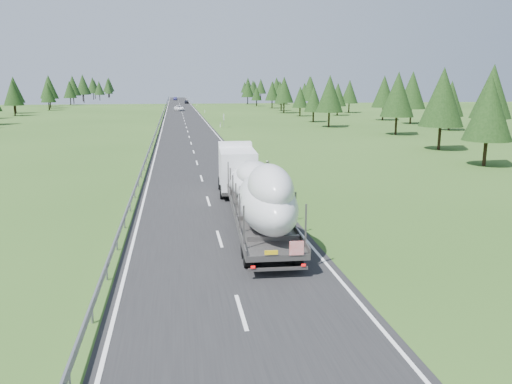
{
  "coord_description": "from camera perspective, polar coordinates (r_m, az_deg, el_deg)",
  "views": [
    {
      "loc": [
        -2.19,
        -16.93,
        8.27
      ],
      "look_at": [
        2.36,
        11.15,
        2.08
      ],
      "focal_mm": 35.0,
      "sensor_mm": 36.0,
      "label": 1
    }
  ],
  "objects": [
    {
      "name": "boat_truck",
      "position": [
        29.84,
        -0.25,
        0.71
      ],
      "size": [
        3.58,
        20.25,
        4.54
      ],
      "color": "white",
      "rests_on": "ground"
    },
    {
      "name": "marker_posts",
      "position": [
        172.32,
        -6.4,
        9.62
      ],
      "size": [
        0.13,
        350.08,
        1.0
      ],
      "color": "silver",
      "rests_on": "ground"
    },
    {
      "name": "guardrail",
      "position": [
        117.16,
        -10.82,
        8.3
      ],
      "size": [
        0.1,
        400.0,
        0.76
      ],
      "color": "slate",
      "rests_on": "ground"
    },
    {
      "name": "highway_sign",
      "position": [
        97.6,
        -3.71,
        8.45
      ],
      "size": [
        0.08,
        0.9,
        2.6
      ],
      "color": "slate",
      "rests_on": "ground"
    },
    {
      "name": "tree_line_right",
      "position": [
        144.94,
        7.87,
        11.49
      ],
      "size": [
        26.75,
        351.25,
        12.61
      ],
      "color": "black",
      "rests_on": "ground"
    },
    {
      "name": "distant_car_blue",
      "position": [
        264.21,
        -9.2,
        10.49
      ],
      "size": [
        2.13,
        4.91,
        1.57
      ],
      "primitive_type": "imported",
      "rotation": [
        0.0,
        0.0,
        -0.1
      ],
      "color": "#191844",
      "rests_on": "ground"
    },
    {
      "name": "distant_car_dark",
      "position": [
        218.22,
        -7.94,
        10.18
      ],
      "size": [
        1.85,
        4.41,
        1.49
      ],
      "primitive_type": "imported",
      "rotation": [
        0.0,
        0.0,
        0.02
      ],
      "color": "black",
      "rests_on": "ground"
    },
    {
      "name": "road_surface",
      "position": [
        117.24,
        -8.2,
        8.1
      ],
      "size": [
        10.0,
        400.0,
        0.02
      ],
      "primitive_type": "cube",
      "color": "black",
      "rests_on": "ground"
    },
    {
      "name": "tree_line_left",
      "position": [
        168.36,
        -23.98,
        10.85
      ],
      "size": [
        14.92,
        351.04,
        12.45
      ],
      "color": "black",
      "rests_on": "ground"
    },
    {
      "name": "distant_van",
      "position": [
        160.03,
        -8.79,
        9.45
      ],
      "size": [
        3.28,
        6.08,
        1.62
      ],
      "primitive_type": "imported",
      "rotation": [
        0.0,
        0.0,
        0.1
      ],
      "color": "white",
      "rests_on": "ground"
    },
    {
      "name": "ground",
      "position": [
        18.96,
        -1.7,
        -13.58
      ],
      "size": [
        400.0,
        400.0,
        0.0
      ],
      "primitive_type": "plane",
      "color": "#2B4C19",
      "rests_on": "ground"
    }
  ]
}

